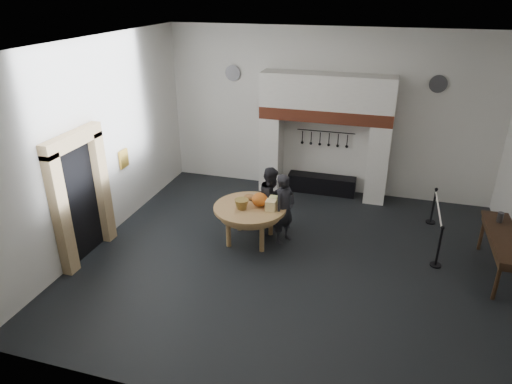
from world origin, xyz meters
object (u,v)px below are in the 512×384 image
(visitor_near, at_px, (284,209))
(barrier_post_far, at_px, (433,207))
(iron_range, at_px, (322,184))
(work_table, at_px, (250,208))
(visitor_far, at_px, (272,200))
(barrier_post_near, at_px, (439,247))
(side_table, at_px, (504,237))

(visitor_near, height_order, barrier_post_far, visitor_near)
(iron_range, height_order, work_table, work_table)
(iron_range, bearing_deg, visitor_far, -107.65)
(barrier_post_near, bearing_deg, visitor_far, 172.39)
(visitor_far, relative_size, side_table, 0.74)
(iron_range, xyz_separation_m, barrier_post_near, (2.93, -3.07, 0.20))
(visitor_near, bearing_deg, visitor_far, 71.31)
(visitor_near, height_order, barrier_post_near, visitor_near)
(work_table, xyz_separation_m, side_table, (5.27, 0.13, 0.03))
(iron_range, relative_size, side_table, 0.86)
(iron_range, relative_size, work_table, 1.15)
(side_table, relative_size, barrier_post_far, 2.44)
(barrier_post_near, height_order, barrier_post_far, same)
(work_table, height_order, visitor_far, visitor_far)
(work_table, bearing_deg, iron_range, 69.61)
(iron_range, height_order, barrier_post_near, barrier_post_near)
(work_table, height_order, barrier_post_near, barrier_post_near)
(work_table, xyz_separation_m, visitor_near, (0.76, 0.19, -0.01))
(work_table, distance_m, barrier_post_far, 4.62)
(side_table, bearing_deg, iron_range, 143.64)
(work_table, bearing_deg, visitor_far, 58.84)
(iron_range, xyz_separation_m, work_table, (-1.17, -3.15, 0.59))
(work_table, relative_size, side_table, 0.75)
(visitor_near, bearing_deg, barrier_post_near, -65.42)
(work_table, distance_m, side_table, 5.27)
(visitor_far, xyz_separation_m, barrier_post_far, (3.75, 1.50, -0.37))
(iron_range, bearing_deg, side_table, -36.36)
(work_table, relative_size, barrier_post_near, 1.84)
(visitor_far, bearing_deg, work_table, 163.31)
(visitor_far, relative_size, barrier_post_far, 1.81)
(work_table, distance_m, visitor_near, 0.78)
(iron_range, height_order, side_table, side_table)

